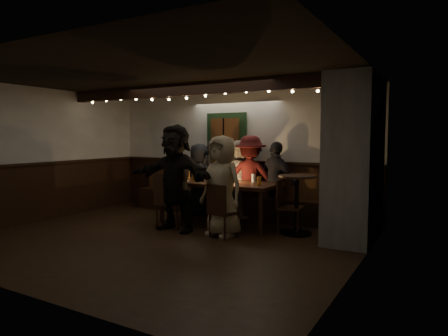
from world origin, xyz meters
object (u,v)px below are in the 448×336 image
Objects in this scene: chair_near_right at (220,208)px; dining_table at (219,185)px; person_a at (199,179)px; chair_end at (285,202)px; person_b at (214,178)px; person_d at (250,178)px; person_e at (276,182)px; person_g at (222,186)px; chair_near_left at (168,198)px; high_top at (297,197)px; person_c at (239,179)px; person_f at (175,178)px.

dining_table is at bearing 122.18° from chair_near_right.
chair_end is at bearing -178.71° from person_a.
person_b is (0.36, 0.00, 0.04)m from person_a.
dining_table is 0.84m from person_b.
person_b is at bearing 127.58° from dining_table.
person_d is (-0.24, 1.59, 0.34)m from chair_near_right.
chair_end is at bearing 3.71° from dining_table.
person_e is 0.93× the size of person_g.
person_e is 1.52m from person_g.
dining_table is 1.35× the size of person_g.
chair_near_left is 1.13m from person_g.
chair_end is 0.85m from person_e.
chair_near_left is 0.64× the size of person_e.
chair_end is 1.18m from person_g.
chair_end is (1.89, 0.84, -0.05)m from chair_near_left.
chair_near_left is 1.13× the size of chair_near_right.
high_top reaches higher than chair_near_right.
chair_near_right is at bearing 130.22° from person_c.
dining_table is 0.78m from person_c.
high_top is (0.24, -0.08, 0.12)m from chair_end.
person_c is (0.88, 0.12, 0.04)m from person_a.
chair_end is 0.54× the size of person_d.
person_e is at bearing 46.28° from chair_near_left.
person_a is at bearing 165.04° from chair_end.
person_b is at bearing 35.15° from person_c.
chair_near_left is 0.63× the size of person_b.
high_top reaches higher than chair_near_left.
chair_near_left is 0.67× the size of person_a.
dining_table is 1.53m from high_top.
chair_end is 1.95m from person_f.
person_e reaches higher than high_top.
chair_near_right is at bearing 148.96° from person_a.
person_f is (-0.41, -0.79, 0.19)m from dining_table.
person_d is 0.90× the size of person_f.
chair_end is at bearing 131.72° from person_d.
person_f is (0.46, -1.45, 0.18)m from person_a.
person_d is at bearing -160.97° from person_a.
dining_table is at bearing 111.16° from person_c.
person_b is (-0.51, 0.66, 0.06)m from dining_table.
dining_table is 1.06m from chair_near_right.
chair_near_right is at bearing -57.82° from dining_table.
person_d reaches higher than person_a.
person_e is at bearing 79.71° from chair_near_right.
dining_table is at bearing -179.68° from high_top.
person_f is at bearing 175.26° from chair_near_right.
person_d is 1.00× the size of person_g.
high_top is at bearing 19.72° from chair_near_left.
chair_near_right is at bearing -127.80° from chair_end.
person_e is at bearing 123.33° from chair_end.
person_a is 0.90× the size of person_g.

